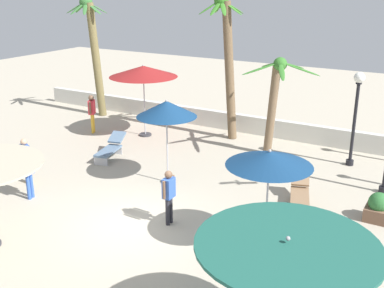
% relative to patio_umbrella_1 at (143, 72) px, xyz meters
% --- Properties ---
extents(ground_plane, '(56.00, 56.00, 0.00)m').
position_rel_patio_umbrella_1_xyz_m(ground_plane, '(4.44, -6.82, -2.87)').
color(ground_plane, '#B2A893').
extents(boundary_wall, '(25.20, 0.30, 0.80)m').
position_rel_patio_umbrella_1_xyz_m(boundary_wall, '(4.44, 2.69, -2.47)').
color(boundary_wall, silver).
rests_on(boundary_wall, ground_plane).
extents(patio_umbrella_1, '(2.95, 2.95, 3.16)m').
position_rel_patio_umbrella_1_xyz_m(patio_umbrella_1, '(0.00, 0.00, 0.00)').
color(patio_umbrella_1, '#333338').
rests_on(patio_umbrella_1, ground_plane).
extents(patio_umbrella_2, '(2.00, 2.00, 2.90)m').
position_rel_patio_umbrella_1_xyz_m(patio_umbrella_2, '(3.69, -3.85, -0.29)').
color(patio_umbrella_2, '#333338').
rests_on(patio_umbrella_2, ground_plane).
extents(patio_umbrella_3, '(3.07, 3.07, 2.63)m').
position_rel_patio_umbrella_1_xyz_m(patio_umbrella_3, '(9.88, -9.76, -0.48)').
color(patio_umbrella_3, '#333338').
rests_on(patio_umbrella_3, ground_plane).
extents(patio_umbrella_4, '(2.12, 2.12, 2.74)m').
position_rel_patio_umbrella_1_xyz_m(patio_umbrella_4, '(8.20, -6.27, -0.39)').
color(patio_umbrella_4, '#333338').
rests_on(patio_umbrella_4, ground_plane).
extents(palm_tree_0, '(2.71, 2.88, 3.87)m').
position_rel_patio_umbrella_1_xyz_m(palm_tree_0, '(5.76, 0.53, -0.40)').
color(palm_tree_0, brown).
rests_on(palm_tree_0, ground_plane).
extents(palm_tree_1, '(2.02, 2.02, 5.87)m').
position_rel_patio_umbrella_1_xyz_m(palm_tree_1, '(-4.21, 1.68, 0.68)').
color(palm_tree_1, brown).
rests_on(palm_tree_1, ground_plane).
extents(palm_tree_2, '(1.97, 1.97, 6.08)m').
position_rel_patio_umbrella_1_xyz_m(palm_tree_2, '(3.17, 1.60, 0.81)').
color(palm_tree_2, brown).
rests_on(palm_tree_2, ground_plane).
extents(lamp_post_3, '(0.40, 0.40, 3.50)m').
position_rel_patio_umbrella_1_xyz_m(lamp_post_3, '(8.71, 0.92, -0.59)').
color(lamp_post_3, black).
rests_on(lamp_post_3, ground_plane).
extents(lounge_chair_0, '(1.10, 1.94, 0.82)m').
position_rel_patio_umbrella_1_xyz_m(lounge_chair_0, '(8.12, -3.25, -2.46)').
color(lounge_chair_0, '#B7B7BC').
rests_on(lounge_chair_0, ground_plane).
extents(lounge_chair_2, '(0.97, 1.92, 0.82)m').
position_rel_patio_umbrella_1_xyz_m(lounge_chair_2, '(0.47, -2.96, -2.46)').
color(lounge_chair_2, '#B7B7BC').
rests_on(lounge_chair_2, ground_plane).
extents(guest_0, '(0.37, 0.51, 1.74)m').
position_rel_patio_umbrella_1_xyz_m(guest_0, '(-2.29, -0.84, -1.81)').
color(guest_0, gold).
rests_on(guest_0, ground_plane).
extents(guest_1, '(0.32, 0.55, 1.62)m').
position_rel_patio_umbrella_1_xyz_m(guest_1, '(0.63, -7.11, -1.89)').
color(guest_1, '#3359B2').
rests_on(guest_1, ground_plane).
extents(guest_2, '(0.25, 0.56, 1.61)m').
position_rel_patio_umbrella_1_xyz_m(guest_2, '(5.33, -6.31, -1.89)').
color(guest_2, '#26262D').
rests_on(guest_2, ground_plane).
extents(guest_3, '(0.52, 0.37, 1.59)m').
position_rel_patio_umbrella_1_xyz_m(guest_3, '(-0.40, -6.30, -1.91)').
color(guest_3, gold).
rests_on(guest_3, ground_plane).
extents(planter, '(0.70, 0.70, 0.85)m').
position_rel_patio_umbrella_1_xyz_m(planter, '(10.39, -3.12, -2.48)').
color(planter, brown).
rests_on(planter, ground_plane).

